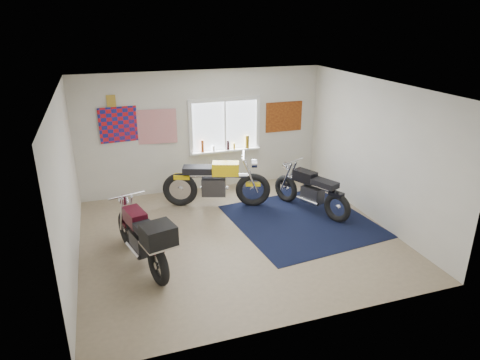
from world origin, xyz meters
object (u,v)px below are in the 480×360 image
object	(u,v)px
navy_rug	(302,221)
yellow_triumph	(216,183)
black_chrome_bike	(311,192)
maroon_tourer	(144,238)

from	to	relation	value
navy_rug	yellow_triumph	xyz separation A→B (m)	(-1.39, 1.24, 0.50)
yellow_triumph	black_chrome_bike	size ratio (longest dim) A/B	1.22
yellow_triumph	black_chrome_bike	world-z (taller)	yellow_triumph
navy_rug	maroon_tourer	distance (m)	3.21
black_chrome_bike	maroon_tourer	distance (m)	3.63
navy_rug	maroon_tourer	xyz separation A→B (m)	(-3.09, -0.70, 0.53)
black_chrome_bike	maroon_tourer	world-z (taller)	maroon_tourer
yellow_triumph	maroon_tourer	bearing A→B (deg)	-112.44
navy_rug	maroon_tourer	bearing A→B (deg)	-167.22
maroon_tourer	black_chrome_bike	bearing A→B (deg)	-87.37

